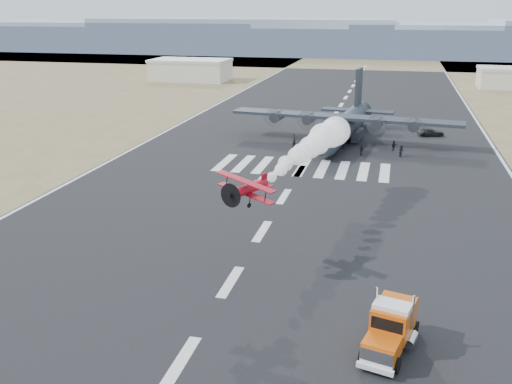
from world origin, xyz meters
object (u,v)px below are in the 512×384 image
at_px(transport_aircraft, 346,124).
at_px(support_vehicle, 431,132).
at_px(crew_b, 345,140).
at_px(crew_f, 394,145).
at_px(crew_d, 361,149).
at_px(crew_a, 294,139).
at_px(hangar_left, 191,70).
at_px(aerobatic_biplane, 248,189).
at_px(crew_e, 344,144).
at_px(crew_c, 294,144).
at_px(semi_truck, 391,327).
at_px(crew_g, 319,147).
at_px(crew_h, 401,151).

distance_m(transport_aircraft, support_vehicle, 16.85).
bearing_deg(crew_b, crew_f, -178.03).
bearing_deg(crew_d, crew_b, 37.19).
distance_m(support_vehicle, crew_a, 26.27).
xyz_separation_m(hangar_left, crew_f, (65.00, -80.90, -2.59)).
relative_size(aerobatic_biplane, crew_e, 3.42).
bearing_deg(transport_aircraft, crew_c, -123.15).
bearing_deg(crew_e, aerobatic_biplane, 110.75).
height_order(crew_e, crew_f, crew_e).
relative_size(semi_truck, aerobatic_biplane, 1.38).
xyz_separation_m(aerobatic_biplane, crew_f, (12.00, 49.95, -7.07)).
distance_m(aerobatic_biplane, transport_aircraft, 55.90).
xyz_separation_m(transport_aircraft, crew_g, (-3.27, -9.81, -2.08)).
bearing_deg(crew_d, aerobatic_biplane, -175.97).
bearing_deg(crew_f, transport_aircraft, 89.49).
bearing_deg(aerobatic_biplane, support_vehicle, 84.48).
height_order(transport_aircraft, crew_b, transport_aircraft).
height_order(crew_e, crew_g, crew_g).
bearing_deg(support_vehicle, hangar_left, 29.52).
relative_size(support_vehicle, crew_e, 2.81).
bearing_deg(crew_e, support_vehicle, -111.30).
bearing_deg(support_vehicle, crew_g, 116.21).
height_order(hangar_left, crew_f, hangar_left).
bearing_deg(crew_e, crew_h, -173.14).
relative_size(semi_truck, crew_h, 4.35).
relative_size(crew_b, crew_h, 0.86).
xyz_separation_m(crew_e, crew_h, (9.38, -3.11, 0.07)).
bearing_deg(hangar_left, crew_d, -54.92).
bearing_deg(transport_aircraft, crew_e, -80.43).
bearing_deg(crew_e, hangar_left, -29.99).
relative_size(crew_c, crew_d, 0.98).
bearing_deg(crew_g, crew_b, 112.83).
xyz_separation_m(crew_b, crew_h, (9.43, -6.60, 0.13)).
bearing_deg(crew_c, crew_d, -57.37).
relative_size(crew_b, crew_g, 0.88).
xyz_separation_m(hangar_left, transport_aircraft, (56.47, -75.27, -0.42)).
distance_m(aerobatic_biplane, crew_b, 53.10).
xyz_separation_m(hangar_left, crew_d, (60.00, -85.45, -2.47)).
bearing_deg(crew_e, crew_b, -63.94).
bearing_deg(crew_h, crew_e, 42.26).
bearing_deg(semi_truck, crew_e, 112.52).
height_order(aerobatic_biplane, crew_h, aerobatic_biplane).
xyz_separation_m(crew_a, crew_b, (8.72, 1.53, 0.00)).
bearing_deg(hangar_left, crew_h, -52.07).
xyz_separation_m(support_vehicle, crew_d, (-11.47, -17.49, 0.27)).
xyz_separation_m(hangar_left, semi_truck, (65.60, -140.07, -1.67)).
relative_size(aerobatic_biplane, crew_c, 3.16).
xyz_separation_m(aerobatic_biplane, crew_b, (3.79, 52.49, -7.09)).
xyz_separation_m(crew_a, crew_h, (18.15, -5.07, 0.13)).
height_order(semi_truck, crew_c, semi_truck).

